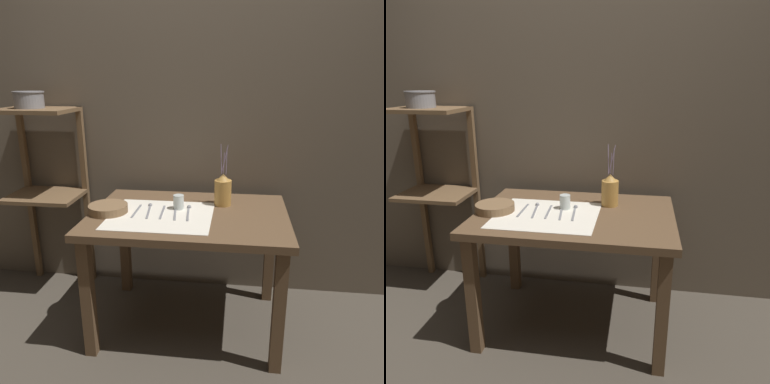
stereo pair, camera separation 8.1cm
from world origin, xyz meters
TOP-DOWN VIEW (x-y plane):
  - ground_plane at (0.00, 0.00)m, footprint 12.00×12.00m
  - stone_wall_back at (0.00, 0.49)m, footprint 7.00×0.06m
  - wooden_table at (0.00, 0.00)m, footprint 1.08×0.77m
  - wooden_shelf_unit at (-0.98, 0.32)m, footprint 0.45×0.35m
  - linen_cloth at (-0.14, -0.06)m, footprint 0.55×0.48m
  - pitcher_with_flowers at (0.18, 0.16)m, footprint 0.10×0.10m
  - wooden_bowl at (-0.44, -0.05)m, footprint 0.22×0.22m
  - glass_tumbler_near at (-0.06, 0.05)m, footprint 0.06×0.06m
  - knife_center at (-0.29, -0.02)m, footprint 0.01×0.21m
  - spoon_outer at (-0.23, 0.03)m, footprint 0.05×0.22m
  - fork_outer at (-0.14, -0.02)m, footprint 0.03×0.21m
  - fork_inner at (-0.07, -0.03)m, footprint 0.04×0.21m
  - spoon_inner at (-0.00, 0.03)m, footprint 0.04×0.22m
  - metal_pot_large at (-1.02, 0.27)m, footprint 0.19×0.19m

SIDE VIEW (x-z plane):
  - ground_plane at x=0.00m, z-range 0.00..0.00m
  - wooden_table at x=0.00m, z-range 0.26..0.97m
  - linen_cloth at x=-0.14m, z-range 0.71..0.71m
  - knife_center at x=-0.29m, z-range 0.71..0.72m
  - fork_outer at x=-0.14m, z-range 0.71..0.72m
  - fork_inner at x=-0.07m, z-range 0.71..0.72m
  - spoon_outer at x=-0.23m, z-range 0.70..0.73m
  - spoon_inner at x=0.00m, z-range 0.70..0.73m
  - wooden_bowl at x=-0.44m, z-range 0.71..0.76m
  - glass_tumbler_near at x=-0.06m, z-range 0.71..0.79m
  - pitcher_with_flowers at x=0.18m, z-range 0.62..0.97m
  - wooden_shelf_unit at x=-0.98m, z-range 0.24..1.48m
  - stone_wall_back at x=0.00m, z-range 0.00..2.40m
  - metal_pot_large at x=-1.02m, z-range 1.25..1.35m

